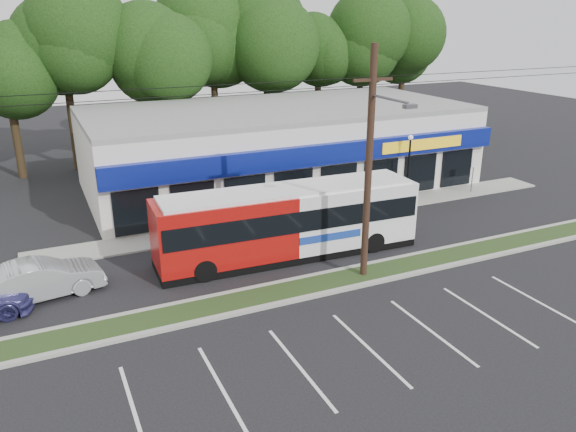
{
  "coord_description": "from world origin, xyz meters",
  "views": [
    {
      "loc": [
        -9.59,
        -18.17,
        11.04
      ],
      "look_at": [
        1.14,
        5.0,
        1.84
      ],
      "focal_mm": 35.0,
      "sensor_mm": 36.0,
      "label": 1
    }
  ],
  "objects_px": {
    "lamp_post": "(409,161)",
    "car_dark": "(367,219)",
    "sign_post": "(473,170)",
    "car_silver": "(41,280)",
    "pedestrian_a": "(380,195)",
    "pedestrian_b": "(382,194)",
    "utility_pole": "(367,159)",
    "metrobus": "(289,220)"
  },
  "relations": [
    {
      "from": "utility_pole",
      "to": "pedestrian_a",
      "type": "bearing_deg",
      "value": 51.49
    },
    {
      "from": "utility_pole",
      "to": "car_dark",
      "type": "distance_m",
      "value": 7.51
    },
    {
      "from": "lamp_post",
      "to": "sign_post",
      "type": "bearing_deg",
      "value": -2.58
    },
    {
      "from": "lamp_post",
      "to": "utility_pole",
      "type": "bearing_deg",
      "value": -136.05
    },
    {
      "from": "metrobus",
      "to": "car_dark",
      "type": "relative_size",
      "value": 3.28
    },
    {
      "from": "sign_post",
      "to": "car_silver",
      "type": "relative_size",
      "value": 0.45
    },
    {
      "from": "sign_post",
      "to": "car_dark",
      "type": "bearing_deg",
      "value": -163.71
    },
    {
      "from": "car_silver",
      "to": "pedestrian_b",
      "type": "relative_size",
      "value": 2.65
    },
    {
      "from": "car_silver",
      "to": "pedestrian_a",
      "type": "distance_m",
      "value": 19.28
    },
    {
      "from": "utility_pole",
      "to": "pedestrian_a",
      "type": "xyz_separation_m",
      "value": [
        6.03,
        7.57,
        -4.56
      ]
    },
    {
      "from": "sign_post",
      "to": "pedestrian_b",
      "type": "xyz_separation_m",
      "value": [
        -7.0,
        -0.07,
        -0.63
      ]
    },
    {
      "from": "car_dark",
      "to": "pedestrian_b",
      "type": "relative_size",
      "value": 2.11
    },
    {
      "from": "pedestrian_a",
      "to": "car_silver",
      "type": "bearing_deg",
      "value": 15.09
    },
    {
      "from": "lamp_post",
      "to": "pedestrian_a",
      "type": "distance_m",
      "value": 2.82
    },
    {
      "from": "lamp_post",
      "to": "pedestrian_a",
      "type": "height_order",
      "value": "lamp_post"
    },
    {
      "from": "metrobus",
      "to": "pedestrian_a",
      "type": "relative_size",
      "value": 7.52
    },
    {
      "from": "lamp_post",
      "to": "car_silver",
      "type": "height_order",
      "value": "lamp_post"
    },
    {
      "from": "pedestrian_a",
      "to": "pedestrian_b",
      "type": "distance_m",
      "value": 0.16
    },
    {
      "from": "lamp_post",
      "to": "pedestrian_b",
      "type": "relative_size",
      "value": 2.3
    },
    {
      "from": "utility_pole",
      "to": "car_silver",
      "type": "distance_m",
      "value": 14.27
    },
    {
      "from": "pedestrian_a",
      "to": "sign_post",
      "type": "bearing_deg",
      "value": -175.13
    },
    {
      "from": "lamp_post",
      "to": "car_dark",
      "type": "distance_m",
      "value": 6.08
    },
    {
      "from": "lamp_post",
      "to": "car_silver",
      "type": "xyz_separation_m",
      "value": [
        -21.08,
        -3.92,
        -1.86
      ]
    },
    {
      "from": "lamp_post",
      "to": "car_dark",
      "type": "height_order",
      "value": "lamp_post"
    },
    {
      "from": "utility_pole",
      "to": "car_silver",
      "type": "xyz_separation_m",
      "value": [
        -12.91,
        3.95,
        -4.61
      ]
    },
    {
      "from": "utility_pole",
      "to": "car_silver",
      "type": "relative_size",
      "value": 10.19
    },
    {
      "from": "car_dark",
      "to": "metrobus",
      "type": "bearing_deg",
      "value": 99.37
    },
    {
      "from": "utility_pole",
      "to": "pedestrian_b",
      "type": "height_order",
      "value": "utility_pole"
    },
    {
      "from": "lamp_post",
      "to": "pedestrian_b",
      "type": "height_order",
      "value": "lamp_post"
    },
    {
      "from": "metrobus",
      "to": "pedestrian_b",
      "type": "relative_size",
      "value": 6.93
    },
    {
      "from": "metrobus",
      "to": "pedestrian_b",
      "type": "xyz_separation_m",
      "value": [
        8.05,
        4.0,
        -0.89
      ]
    },
    {
      "from": "utility_pole",
      "to": "lamp_post",
      "type": "height_order",
      "value": "utility_pole"
    },
    {
      "from": "sign_post",
      "to": "utility_pole",
      "type": "bearing_deg",
      "value": -149.85
    },
    {
      "from": "pedestrian_b",
      "to": "car_silver",
      "type": "bearing_deg",
      "value": 37.83
    },
    {
      "from": "pedestrian_b",
      "to": "car_dark",
      "type": "bearing_deg",
      "value": 71.75
    },
    {
      "from": "sign_post",
      "to": "pedestrian_b",
      "type": "distance_m",
      "value": 7.03
    },
    {
      "from": "car_dark",
      "to": "car_silver",
      "type": "height_order",
      "value": "car_silver"
    },
    {
      "from": "utility_pole",
      "to": "car_silver",
      "type": "height_order",
      "value": "utility_pole"
    },
    {
      "from": "car_dark",
      "to": "pedestrian_a",
      "type": "height_order",
      "value": "pedestrian_a"
    },
    {
      "from": "sign_post",
      "to": "pedestrian_a",
      "type": "distance_m",
      "value": 7.18
    },
    {
      "from": "pedestrian_b",
      "to": "lamp_post",
      "type": "bearing_deg",
      "value": -144.38
    },
    {
      "from": "utility_pole",
      "to": "lamp_post",
      "type": "relative_size",
      "value": 11.76
    }
  ]
}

